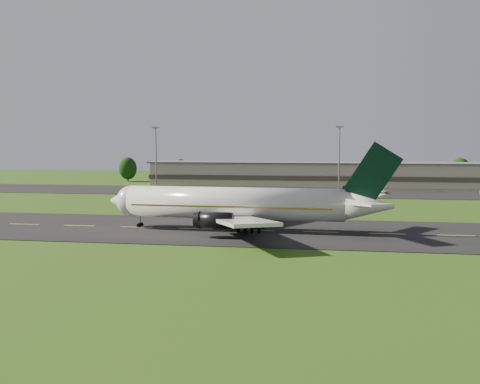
# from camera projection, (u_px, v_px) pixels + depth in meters

# --- Properties ---
(ground) EXTENTS (360.00, 360.00, 0.00)m
(ground) POSITION_uv_depth(u_px,v_px,m) (321.00, 233.00, 91.39)
(ground) COLOR #294611
(ground) RESTS_ON ground
(taxiway) EXTENTS (220.00, 30.00, 0.10)m
(taxiway) POSITION_uv_depth(u_px,v_px,m) (321.00, 232.00, 91.38)
(taxiway) COLOR black
(taxiway) RESTS_ON ground
(apron) EXTENTS (260.00, 30.00, 0.10)m
(apron) POSITION_uv_depth(u_px,v_px,m) (323.00, 193.00, 162.18)
(apron) COLOR black
(apron) RESTS_ON ground
(airliner) EXTENTS (51.28, 42.16, 15.57)m
(airliner) POSITION_uv_depth(u_px,v_px,m) (239.00, 204.00, 93.12)
(airliner) COLOR white
(airliner) RESTS_ON ground
(terminal) EXTENTS (145.00, 16.00, 8.40)m
(terminal) POSITION_uv_depth(u_px,v_px,m) (342.00, 175.00, 184.59)
(terminal) COLOR tan
(terminal) RESTS_ON ground
(light_mast_west) EXTENTS (2.40, 1.20, 20.35)m
(light_mast_west) POSITION_uv_depth(u_px,v_px,m) (156.00, 150.00, 177.40)
(light_mast_west) COLOR gray
(light_mast_west) RESTS_ON ground
(light_mast_centre) EXTENTS (2.40, 1.20, 20.35)m
(light_mast_centre) POSITION_uv_depth(u_px,v_px,m) (339.00, 150.00, 168.07)
(light_mast_centre) COLOR gray
(light_mast_centre) RESTS_ON ground
(tree_line) EXTENTS (197.38, 9.23, 9.77)m
(tree_line) POSITION_uv_depth(u_px,v_px,m) (424.00, 171.00, 189.85)
(tree_line) COLOR black
(tree_line) RESTS_ON ground
(service_vehicle_a) EXTENTS (2.62, 4.33, 1.38)m
(service_vehicle_a) POSITION_uv_depth(u_px,v_px,m) (218.00, 190.00, 162.45)
(service_vehicle_a) COLOR gold
(service_vehicle_a) RESTS_ON apron
(service_vehicle_b) EXTENTS (3.61, 1.42, 1.17)m
(service_vehicle_b) POSITION_uv_depth(u_px,v_px,m) (242.00, 189.00, 167.40)
(service_vehicle_b) COLOR #A30A1D
(service_vehicle_b) RESTS_ON apron
(service_vehicle_c) EXTENTS (2.16, 4.50, 1.24)m
(service_vehicle_c) POSITION_uv_depth(u_px,v_px,m) (382.00, 191.00, 159.87)
(service_vehicle_c) COLOR silver
(service_vehicle_c) RESTS_ON apron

